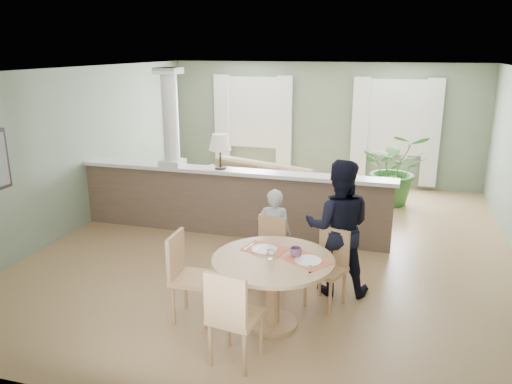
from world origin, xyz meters
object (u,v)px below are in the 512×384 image
(dining_table, at_px, (274,272))
(chair_far_boy, at_px, (268,249))
(sofa, at_px, (250,187))
(man_person, at_px, (338,227))
(chair_side, at_px, (187,272))
(chair_far_man, at_px, (329,264))
(chair_near, at_px, (232,314))
(child_person, at_px, (274,234))
(houseplant, at_px, (395,169))

(dining_table, distance_m, chair_far_boy, 1.01)
(sofa, distance_m, man_person, 3.66)
(man_person, bearing_deg, chair_side, 29.60)
(sofa, xyz_separation_m, chair_side, (0.50, -4.13, 0.14))
(chair_far_man, bearing_deg, sofa, 142.21)
(chair_far_man, height_order, chair_near, chair_near)
(chair_near, xyz_separation_m, man_person, (0.76, 1.85, 0.30))
(dining_table, relative_size, chair_far_man, 1.44)
(sofa, distance_m, child_person, 3.09)
(sofa, height_order, child_person, child_person)
(chair_near, bearing_deg, child_person, -78.64)
(child_person, relative_size, man_person, 0.72)
(chair_far_boy, relative_size, man_person, 0.53)
(chair_far_man, bearing_deg, child_person, 169.98)
(houseplant, distance_m, man_person, 4.08)
(dining_table, distance_m, man_person, 1.18)
(child_person, bearing_deg, man_person, 166.56)
(houseplant, distance_m, chair_near, 6.04)
(child_person, bearing_deg, houseplant, -114.13)
(chair_far_man, xyz_separation_m, chair_side, (-1.49, -0.79, 0.05))
(houseplant, relative_size, chair_side, 1.42)
(chair_far_man, relative_size, chair_near, 0.92)
(chair_far_man, bearing_deg, chair_far_boy, -176.57)
(houseplant, relative_size, chair_near, 1.43)
(houseplant, distance_m, chair_far_boy, 4.37)
(chair_side, bearing_deg, chair_far_boy, -34.23)
(chair_far_boy, xyz_separation_m, chair_near, (0.11, -1.78, 0.06))
(chair_far_man, relative_size, chair_side, 0.91)
(houseplant, distance_m, child_person, 4.15)
(houseplant, height_order, child_person, houseplant)
(chair_near, distance_m, man_person, 2.02)
(chair_far_boy, bearing_deg, dining_table, -58.76)
(chair_near, xyz_separation_m, child_person, (-0.09, 2.00, 0.06))
(sofa, height_order, chair_side, chair_side)
(sofa, distance_m, houseplant, 2.87)
(chair_far_boy, xyz_separation_m, chair_side, (-0.67, -1.06, 0.06))
(sofa, xyz_separation_m, chair_far_man, (1.99, -3.33, 0.10))
(sofa, bearing_deg, child_person, -47.41)
(dining_table, xyz_separation_m, chair_far_boy, (-0.31, 0.95, -0.14))
(chair_near, distance_m, child_person, 2.00)
(dining_table, relative_size, chair_side, 1.32)
(chair_far_boy, bearing_deg, chair_near, -73.49)
(chair_far_boy, bearing_deg, child_person, 96.58)
(sofa, xyz_separation_m, child_person, (1.19, -2.85, 0.21))
(dining_table, height_order, chair_side, chair_side)
(sofa, distance_m, chair_far_boy, 3.28)
(dining_table, bearing_deg, sofa, 110.26)
(dining_table, xyz_separation_m, chair_side, (-0.98, -0.11, -0.08))
(chair_far_boy, xyz_separation_m, child_person, (0.02, 0.22, 0.12))
(chair_far_boy, bearing_deg, chair_far_man, -5.06)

